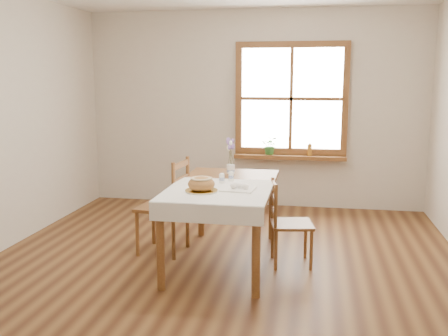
{
  "coord_description": "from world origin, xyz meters",
  "views": [
    {
      "loc": [
        0.81,
        -4.15,
        1.72
      ],
      "look_at": [
        0.0,
        0.3,
        0.9
      ],
      "focal_mm": 40.0,
      "sensor_mm": 36.0,
      "label": 1
    }
  ],
  "objects_px": {
    "chair_left": "(162,206)",
    "chair_right": "(292,223)",
    "dining_table": "(224,193)",
    "flower_vase": "(231,170)",
    "bread_plate": "(201,191)"
  },
  "relations": [
    {
      "from": "flower_vase",
      "to": "dining_table",
      "type": "bearing_deg",
      "value": -88.0
    },
    {
      "from": "dining_table",
      "to": "bread_plate",
      "type": "relative_size",
      "value": 5.91
    },
    {
      "from": "dining_table",
      "to": "chair_right",
      "type": "xyz_separation_m",
      "value": [
        0.63,
        0.04,
        -0.27
      ]
    },
    {
      "from": "chair_left",
      "to": "chair_right",
      "type": "distance_m",
      "value": 1.29
    },
    {
      "from": "chair_right",
      "to": "flower_vase",
      "type": "xyz_separation_m",
      "value": [
        -0.65,
        0.44,
        0.4
      ]
    },
    {
      "from": "dining_table",
      "to": "chair_right",
      "type": "height_order",
      "value": "chair_right"
    },
    {
      "from": "chair_right",
      "to": "flower_vase",
      "type": "relative_size",
      "value": 8.81
    },
    {
      "from": "bread_plate",
      "to": "flower_vase",
      "type": "height_order",
      "value": "flower_vase"
    },
    {
      "from": "bread_plate",
      "to": "chair_right",
      "type": "bearing_deg",
      "value": 29.52
    },
    {
      "from": "flower_vase",
      "to": "bread_plate",
      "type": "bearing_deg",
      "value": -97.11
    },
    {
      "from": "chair_left",
      "to": "bread_plate",
      "type": "relative_size",
      "value": 3.5
    },
    {
      "from": "dining_table",
      "to": "flower_vase",
      "type": "xyz_separation_m",
      "value": [
        -0.02,
        0.48,
        0.13
      ]
    },
    {
      "from": "chair_left",
      "to": "bread_plate",
      "type": "distance_m",
      "value": 0.81
    },
    {
      "from": "dining_table",
      "to": "chair_right",
      "type": "relative_size",
      "value": 2.01
    },
    {
      "from": "flower_vase",
      "to": "chair_right",
      "type": "bearing_deg",
      "value": -34.33
    }
  ]
}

